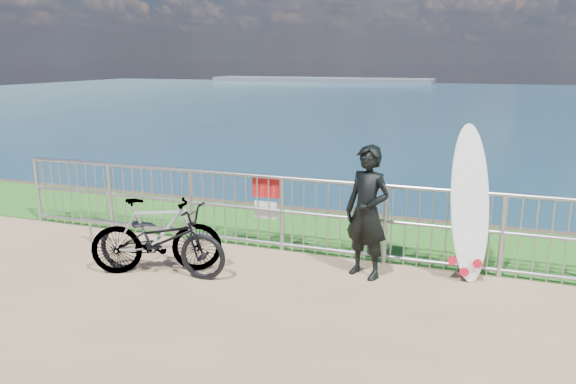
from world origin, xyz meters
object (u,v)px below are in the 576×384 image
at_px(bicycle_near, 161,240).
at_px(surfer, 367,212).
at_px(surfboard, 470,209).
at_px(bicycle_far, 157,236).

bearing_deg(bicycle_near, surfer, -75.05).
relative_size(surfer, surfboard, 0.86).
height_order(surfer, bicycle_far, surfer).
distance_m(bicycle_near, bicycle_far, 0.10).
xyz_separation_m(surfer, bicycle_far, (-2.61, -0.81, -0.35)).
bearing_deg(bicycle_near, surfboard, -75.45).
height_order(surfboard, bicycle_far, surfboard).
height_order(surfboard, bicycle_near, surfboard).
relative_size(surfer, bicycle_far, 1.02).
bearing_deg(bicycle_far, bicycle_near, -140.99).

